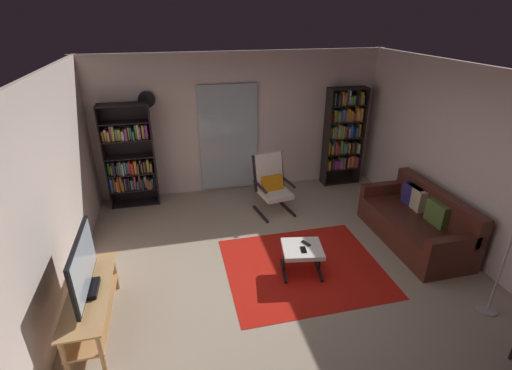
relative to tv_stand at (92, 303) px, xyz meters
name	(u,v)px	position (x,y,z in m)	size (l,w,h in m)	color
ground_plane	(284,275)	(2.31, 0.37, -0.34)	(7.02, 7.02, 0.00)	tan
wall_back	(240,124)	(2.31, 3.27, 0.96)	(5.60, 0.06, 2.60)	silver
wall_left	(40,214)	(-0.39, 0.37, 0.96)	(0.06, 6.00, 2.60)	silver
wall_right	(479,168)	(5.01, 0.37, 0.96)	(0.06, 6.00, 2.60)	silver
glass_door_panel	(229,138)	(2.07, 3.21, 0.71)	(1.10, 0.01, 2.00)	silver
area_rug	(303,267)	(2.62, 0.48, -0.34)	(2.11, 1.81, 0.01)	red
tv_stand	(92,303)	(0.00, 0.00, 0.00)	(0.43, 1.36, 0.52)	tan
television	(83,267)	(0.00, 0.00, 0.49)	(0.20, 1.01, 0.65)	black
bookshelf_near_tv	(130,160)	(0.26, 3.00, 0.52)	(0.83, 0.30, 1.85)	black
bookshelf_near_sofa	(343,134)	(4.31, 3.03, 0.69)	(0.75, 0.30, 1.93)	black
leather_sofa	(417,223)	(4.52, 0.73, -0.03)	(0.85, 1.84, 0.83)	#50241A
lounge_armchair	(272,182)	(2.63, 2.18, 0.19)	(0.66, 0.73, 1.02)	black
ottoman	(302,251)	(2.56, 0.40, -0.01)	(0.60, 0.56, 0.40)	white
tv_remote	(306,243)	(2.63, 0.46, 0.07)	(0.04, 0.14, 0.02)	black
cell_phone	(303,250)	(2.55, 0.34, 0.06)	(0.07, 0.14, 0.01)	black
wall_clock	(147,99)	(0.66, 3.20, 1.51)	(0.29, 0.03, 0.29)	silver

